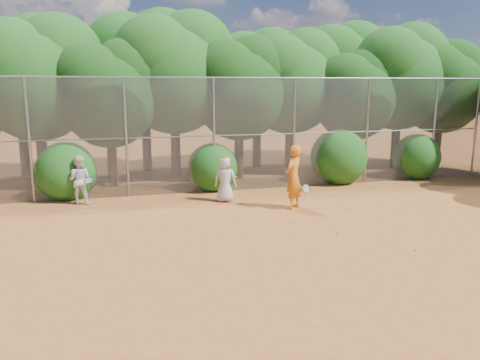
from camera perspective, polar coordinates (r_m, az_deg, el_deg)
name	(u,v)px	position (r m, az deg, el deg)	size (l,w,h in m)	color
ground	(306,242)	(11.59, 8.10, -7.47)	(80.00, 80.00, 0.00)	#A85B26
fence_back	(238,134)	(16.69, -0.22, 5.68)	(20.05, 0.09, 4.03)	gray
tree_1	(37,73)	(18.76, -23.47, 11.85)	(4.64, 4.03, 6.35)	black
tree_2	(110,90)	(17.88, -15.59, 10.57)	(3.99, 3.47, 5.47)	black
tree_3	(175,68)	(19.06, -7.94, 13.35)	(4.89, 4.26, 6.70)	black
tree_4	(240,85)	(18.94, 0.00, 11.54)	(4.19, 3.64, 5.73)	black
tree_5	(292,78)	(20.49, 6.33, 12.28)	(4.51, 3.92, 6.17)	black
tree_6	(355,92)	(20.64, 13.90, 10.40)	(3.86, 3.36, 5.29)	black
tree_7	(401,73)	(22.47, 18.98, 12.25)	(4.77, 4.14, 6.53)	black
tree_8	(443,83)	(23.38, 23.46, 10.74)	(4.25, 3.70, 5.82)	black
tree_9	(19,70)	(21.19, -25.35, 12.02)	(4.83, 4.20, 6.62)	black
tree_10	(145,64)	(21.16, -11.50, 13.67)	(5.15, 4.48, 7.06)	black
tree_11	(258,76)	(21.67, 2.24, 12.60)	(4.64, 4.03, 6.35)	black
tree_12	(343,69)	(23.96, 12.41, 13.07)	(5.02, 4.37, 6.88)	black
bush_0	(66,169)	(16.65, -20.46, 1.28)	(2.00, 2.00, 2.00)	#174F13
bush_1	(213,165)	(16.93, -3.36, 1.81)	(1.80, 1.80, 1.80)	#174F13
bush_2	(339,155)	(18.56, 11.93, 3.06)	(2.20, 2.20, 2.20)	#174F13
bush_3	(417,155)	(20.41, 20.72, 2.88)	(1.90, 1.90, 1.90)	#174F13
player_yellow	(293,177)	(14.37, 6.52, 0.35)	(0.94, 0.83, 1.97)	orange
player_teen	(225,179)	(15.17, -1.82, 0.12)	(0.86, 0.74, 1.51)	silver
player_white	(79,180)	(15.77, -19.02, 0.03)	(0.92, 0.84, 1.56)	silver
ball_0	(338,232)	(12.36, 11.83, -6.22)	(0.07, 0.07, 0.07)	#D0E629
ball_1	(347,209)	(14.65, 12.91, -3.47)	(0.07, 0.07, 0.07)	#D0E629
ball_2	(416,250)	(11.57, 20.67, -7.97)	(0.07, 0.07, 0.07)	#D0E629
ball_3	(293,222)	(13.01, 6.52, -5.14)	(0.07, 0.07, 0.07)	#D0E629
ball_4	(395,198)	(16.55, 18.41, -2.05)	(0.07, 0.07, 0.07)	#D0E629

